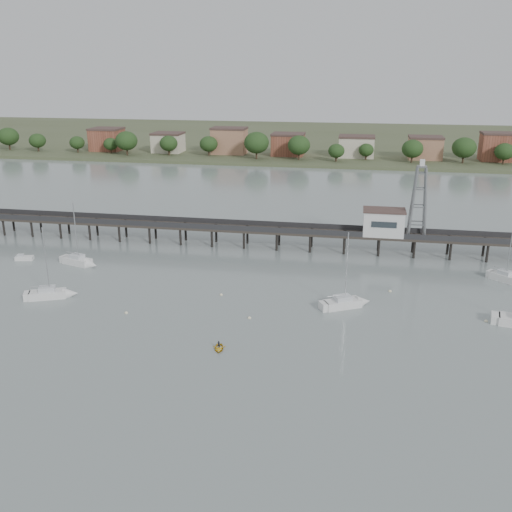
{
  "coord_description": "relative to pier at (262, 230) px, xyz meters",
  "views": [
    {
      "loc": [
        19.47,
        -54.18,
        36.76
      ],
      "look_at": [
        2.02,
        42.0,
        4.0
      ],
      "focal_mm": 40.0,
      "sensor_mm": 36.0,
      "label": 1
    }
  ],
  "objects": [
    {
      "name": "lattice_tower",
      "position": [
        31.5,
        0.0,
        7.31
      ],
      "size": [
        3.2,
        3.2,
        15.5
      ],
      "color": "slate",
      "rests_on": "ground"
    },
    {
      "name": "dinghy_occupant",
      "position": [
        2.06,
        -46.61,
        -3.79
      ],
      "size": [
        0.4,
        1.04,
        0.25
      ],
      "primitive_type": "imported",
      "rotation": [
        0.0,
        0.0,
        3.16
      ],
      "color": "black",
      "rests_on": "ground"
    },
    {
      "name": "sailboat_a",
      "position": [
        -29.15,
        -33.67,
        -3.15
      ],
      "size": [
        8.03,
        5.06,
        12.85
      ],
      "rotation": [
        0.0,
        0.0,
        0.39
      ],
      "color": "white",
      "rests_on": "ground"
    },
    {
      "name": "white_tender",
      "position": [
        -45.08,
        -16.98,
        -3.38
      ],
      "size": [
        3.67,
        2.16,
        1.34
      ],
      "rotation": [
        0.0,
        0.0,
        0.23
      ],
      "color": "white",
      "rests_on": "ground"
    },
    {
      "name": "ground_plane",
      "position": [
        0.0,
        -60.0,
        -3.79
      ],
      "size": [
        500.0,
        500.0,
        0.0
      ],
      "primitive_type": "plane",
      "color": "gray",
      "rests_on": "ground"
    },
    {
      "name": "yellow_dinghy",
      "position": [
        2.06,
        -46.61,
        -3.79
      ],
      "size": [
        1.91,
        0.88,
        2.57
      ],
      "primitive_type": "imported",
      "rotation": [
        0.0,
        0.0,
        0.19
      ],
      "color": "gold",
      "rests_on": "ground"
    },
    {
      "name": "sailboat_c",
      "position": [
        19.19,
        -28.7,
        -3.15
      ],
      "size": [
        8.06,
        5.84,
        13.13
      ],
      "rotation": [
        0.0,
        0.0,
        0.5
      ],
      "color": "white",
      "rests_on": "ground"
    },
    {
      "name": "pier",
      "position": [
        0.0,
        0.0,
        0.0
      ],
      "size": [
        150.0,
        5.0,
        5.5
      ],
      "color": "#2D2823",
      "rests_on": "ground"
    },
    {
      "name": "sailboat_e",
      "position": [
        46.85,
        -12.81,
        -3.14
      ],
      "size": [
        6.08,
        5.68,
        10.84
      ],
      "rotation": [
        0.0,
        0.0,
        -0.72
      ],
      "color": "white",
      "rests_on": "ground"
    },
    {
      "name": "mooring_buoys",
      "position": [
        10.53,
        -30.62,
        -3.71
      ],
      "size": [
        55.32,
        17.12,
        0.39
      ],
      "color": "#F9F0C2",
      "rests_on": "ground"
    },
    {
      "name": "far_shore",
      "position": [
        0.36,
        179.58,
        -2.85
      ],
      "size": [
        500.0,
        170.0,
        10.4
      ],
      "color": "#475133",
      "rests_on": "ground"
    },
    {
      "name": "sailboat_b",
      "position": [
        -32.25,
        -17.82,
        -3.15
      ],
      "size": [
        8.17,
        4.5,
        13.01
      ],
      "rotation": [
        0.0,
        0.0,
        -0.3
      ],
      "color": "white",
      "rests_on": "ground"
    },
    {
      "name": "pier_building",
      "position": [
        25.0,
        0.0,
        2.87
      ],
      "size": [
        8.4,
        5.4,
        5.3
      ],
      "color": "silver",
      "rests_on": "ground"
    }
  ]
}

